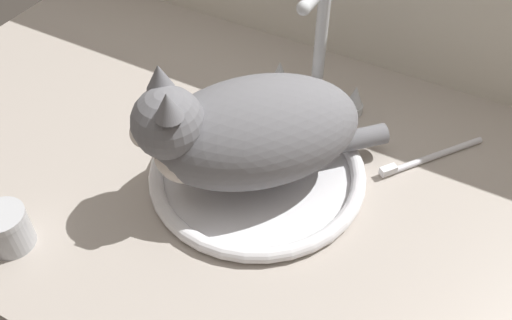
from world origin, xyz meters
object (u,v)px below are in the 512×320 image
object	(u,v)px
sink_basin	(256,174)
faucet	(317,60)
toothbrush	(430,157)
cat	(243,133)
metal_jar	(7,229)

from	to	relation	value
sink_basin	faucet	world-z (taller)	faucet
sink_basin	toothbrush	world-z (taller)	sink_basin
faucet	cat	world-z (taller)	faucet
toothbrush	sink_basin	bearing A→B (deg)	-142.94
sink_basin	metal_jar	world-z (taller)	metal_jar
faucet	cat	size ratio (longest dim) A/B	0.69
faucet	metal_jar	xyz separation A→B (cm)	(-23.17, -46.82, -5.78)
sink_basin	metal_jar	size ratio (longest dim) A/B	5.23
sink_basin	cat	xyz separation A→B (cm)	(-1.33, -1.34, 8.92)
faucet	toothbrush	distance (cm)	23.57
cat	toothbrush	world-z (taller)	cat
sink_basin	cat	world-z (taller)	cat
cat	metal_jar	size ratio (longest dim) A/B	5.37
faucet	metal_jar	bearing A→B (deg)	-116.33
sink_basin	toothbrush	distance (cm)	27.18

